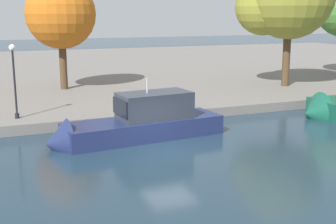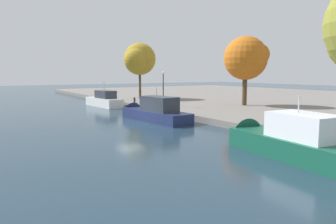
# 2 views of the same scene
# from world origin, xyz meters

# --- Properties ---
(ground_plane) EXTENTS (220.00, 220.00, 0.00)m
(ground_plane) POSITION_xyz_m (0.00, 0.00, 0.00)
(ground_plane) COLOR #1E3342
(dock_promenade) EXTENTS (120.00, 55.00, 0.64)m
(dock_promenade) POSITION_xyz_m (0.00, 33.62, 0.32)
(dock_promenade) COLOR slate
(dock_promenade) RESTS_ON ground_plane
(motor_yacht_1) EXTENTS (10.29, 3.55, 4.35)m
(motor_yacht_1) POSITION_xyz_m (-0.85, 3.00, 0.71)
(motor_yacht_1) COLOR navy
(motor_yacht_1) RESTS_ON ground_plane
(lamp_post) EXTENTS (0.38, 0.38, 4.50)m
(lamp_post) POSITION_xyz_m (-6.85, 7.99, 3.33)
(lamp_post) COLOR black
(lamp_post) RESTS_ON dock_promenade
(tree_3) EXTENTS (5.77, 5.77, 9.15)m
(tree_3) POSITION_xyz_m (-2.23, 18.14, 6.89)
(tree_3) COLOR #4C3823
(tree_3) RESTS_ON dock_promenade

